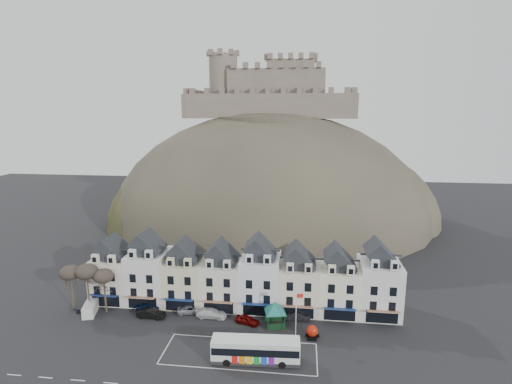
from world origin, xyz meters
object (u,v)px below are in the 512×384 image
car_charcoal (297,316)px  flagpole (297,312)px  bus (256,349)px  white_van (90,309)px  car_white (211,313)px  car_black (151,313)px  car_silver (191,309)px  car_navy (148,306)px  bus_shelter (275,307)px  car_maroon (247,320)px  red_buoy (312,332)px

car_charcoal → flagpole: bearing=176.3°
bus → white_van: 31.40m
bus → flagpole: size_ratio=1.64×
car_white → car_black: bearing=100.3°
car_silver → car_charcoal: 18.21m
car_silver → car_charcoal: (18.21, -0.30, 0.06)m
white_van → car_navy: bearing=-0.6°
bus_shelter → car_navy: bus_shelter is taller
bus → car_charcoal: size_ratio=2.79×
flagpole → car_maroon: 9.40m
red_buoy → car_charcoal: size_ratio=0.49×
car_black → white_van: bearing=92.4°
car_navy → car_charcoal: (26.00, -0.30, 0.04)m
red_buoy → car_black: size_ratio=0.46×
car_navy → car_black: 2.94m
flagpole → car_maroon: size_ratio=1.86×
flagpole → car_silver: (-18.19, 5.70, -3.63)m
flagpole → car_navy: bearing=167.6°
car_maroon → car_charcoal: size_ratio=0.91×
bus_shelter → car_charcoal: bearing=19.0°
bus_shelter → car_maroon: bearing=167.0°
bus → car_white: bus is taller
bus → car_white: (-8.89, 11.09, -1.16)m
car_navy → car_charcoal: 26.00m
car_black → car_silver: (6.25, 2.50, -0.11)m
car_white → red_buoy: bearing=-102.0°
car_white → bus: bearing=-138.5°
bus_shelter → car_black: size_ratio=1.35×
car_navy → car_silver: 7.79m
bus → car_maroon: size_ratio=3.05×
car_maroon → car_navy: bearing=102.0°
car_white → flagpole: bearing=-104.7°
flagpole → car_navy: 26.84m
white_van → car_navy: (9.33, 2.50, -0.28)m
bus_shelter → car_white: bus_shelter is taller
red_buoy → car_maroon: (-10.47, 3.11, -0.42)m
car_black → car_silver: car_black is taller
car_silver → car_charcoal: car_charcoal is taller
bus_shelter → car_silver: 15.12m
red_buoy → car_silver: 21.35m
bus → bus_shelter: bearing=75.3°
red_buoy → car_charcoal: red_buoy is taller
bus_shelter → car_silver: size_ratio=1.34×
car_navy → car_white: bearing=-102.5°
white_van → car_charcoal: size_ratio=1.03×
bus_shelter → bus: bearing=-114.5°
red_buoy → car_silver: bearing=164.8°
car_navy → car_charcoal: car_charcoal is taller
car_maroon → red_buoy: bearing=-86.6°
red_buoy → flagpole: 4.00m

